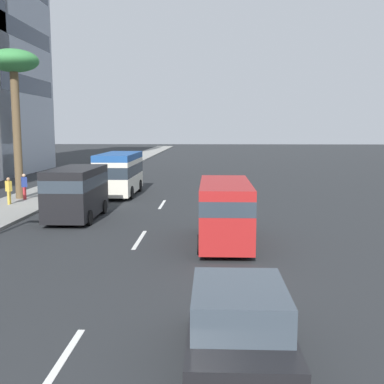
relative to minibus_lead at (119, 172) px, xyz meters
The scene contains 12 objects.
ground_plane 5.12m from the minibus_lead, 42.48° to the right, with size 198.00×198.00×0.00m, color #26282B.
sidewalk_right 6.36m from the minibus_lead, 54.43° to the left, with size 162.00×3.89×0.15m, color gray.
lane_stripe_near 23.46m from the minibus_lead, behind, with size 3.20×0.16×0.01m, color silver.
lane_stripe_mid 13.39m from the minibus_lead, 165.65° to the right, with size 3.20×0.16×0.01m, color silver.
lane_stripe_far 5.36m from the minibus_lead, 140.01° to the right, with size 3.20×0.16×0.01m, color silver.
minibus_lead is the anchor object (origin of this frame).
car_second 24.04m from the minibus_lead, 163.78° to the right, with size 4.21×1.93×1.64m.
van_third 15.01m from the minibus_lead, 153.32° to the right, with size 5.40×2.06×2.44m.
van_fourth 8.59m from the minibus_lead, behind, with size 5.08×2.17×2.56m.
pedestrian_near_lamp 7.48m from the minibus_lead, 133.31° to the left, with size 0.34×0.38×1.56m.
pedestrian_by_tree 6.21m from the minibus_lead, 121.76° to the left, with size 0.35×0.39×1.59m.
palm_tree 9.03m from the minibus_lead, 115.70° to the left, with size 3.01×3.01×9.07m.
Camera 1 is at (-3.66, -2.88, 4.50)m, focal length 44.22 mm.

